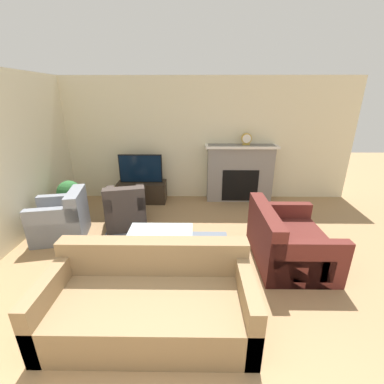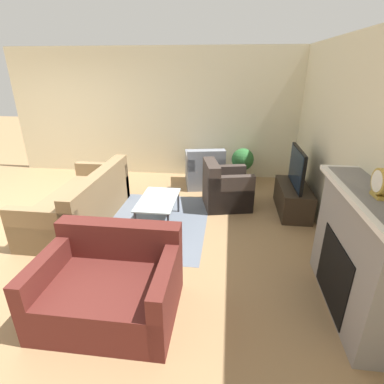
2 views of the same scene
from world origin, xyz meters
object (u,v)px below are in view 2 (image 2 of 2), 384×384
Objects in this scene: couch_loveseat at (111,286)px; mantel_clock at (381,183)px; armchair_accent at (225,190)px; tv at (297,168)px; potted_plant at (242,162)px; coffee_table at (158,202)px; couch_sectional at (82,204)px; armchair_by_window at (204,171)px.

mantel_clock is at bearing 5.61° from couch_loveseat.
mantel_clock reaches higher than armchair_accent.
couch_loveseat is at bearing -40.98° from tv.
potted_plant is at bearing -147.09° from tv.
armchair_accent is 1.21× the size of potted_plant.
tv is at bearing 107.84° from coffee_table.
couch_sectional is 2.28× the size of armchair_accent.
couch_loveseat is at bearing 144.75° from armchair_accent.
couch_loveseat is 2.63m from mantel_clock.
tv is 1.01× the size of armchair_by_window.
coffee_table is (0.70, -2.16, -0.41)m from tv.
mantel_clock is at bearing 66.02° from couch_sectional.
couch_sectional is at bearing -87.57° from coffee_table.
coffee_table is at bearing 60.65° from armchair_by_window.
coffee_table is at bearing 114.03° from armchair_accent.
couch_loveseat is 2.84m from armchair_accent.
tv is at bearing 49.02° from couch_loveseat.
tv is at bearing -176.41° from mantel_clock.
couch_sectional is at bearing 33.77° from armchair_by_window.
coffee_table is 2.38m from potted_plant.
potted_plant is at bearing -164.98° from mantel_clock.
tv is 2.31m from coffee_table.
potted_plant is at bearing 145.44° from coffee_table.
couch_sectional and armchair_by_window have the same top height.
mantel_clock is at bearing 15.02° from potted_plant.
couch_sectional is 2.54m from armchair_by_window.
coffee_table is 3.74× the size of mantel_clock.
tv is 0.46× the size of couch_sectional.
coffee_table is at bearing -34.56° from potted_plant.
couch_sectional reaches higher than coffee_table.
tv reaches higher than armchair_by_window.
couch_loveseat is 3.66m from armchair_by_window.
couch_loveseat is 5.13× the size of mantel_clock.
coffee_table is at bearing -72.16° from tv.
coffee_table is at bearing 92.43° from couch_sectional.
mantel_clock reaches higher than coffee_table.
potted_plant is 3.83m from mantel_clock.
armchair_accent is 1.28m from coffee_table.
armchair_by_window is at bearing 11.36° from armchair_accent.
couch_loveseat and armchair_accent have the same top height.
mantel_clock is (3.58, 0.96, 0.95)m from potted_plant.
couch_loveseat is at bearing 68.86° from armchair_by_window.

